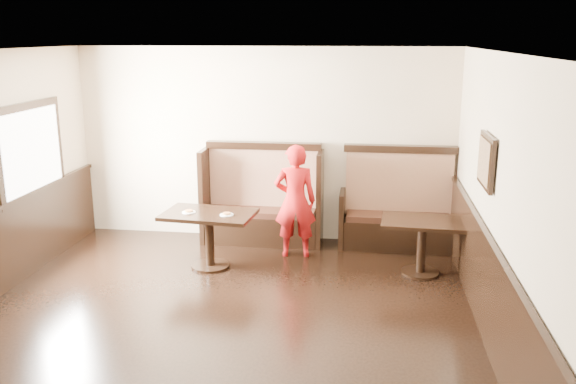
% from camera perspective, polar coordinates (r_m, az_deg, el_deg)
% --- Properties ---
extents(ground, '(7.00, 7.00, 0.00)m').
position_cam_1_polar(ground, '(6.12, -7.83, -14.55)').
color(ground, black).
rests_on(ground, ground).
extents(room_shell, '(7.00, 7.00, 7.00)m').
position_cam_1_polar(room_shell, '(6.16, -10.05, -7.55)').
color(room_shell, beige).
rests_on(room_shell, ground).
extents(booth_main, '(1.75, 0.72, 1.45)m').
position_cam_1_polar(booth_main, '(8.91, -2.38, -1.32)').
color(booth_main, black).
rests_on(booth_main, ground).
extents(booth_neighbor, '(1.65, 0.72, 1.45)m').
position_cam_1_polar(booth_neighbor, '(8.80, 10.24, -2.06)').
color(booth_neighbor, black).
rests_on(booth_neighbor, ground).
extents(table_main, '(1.22, 0.83, 0.74)m').
position_cam_1_polar(table_main, '(7.94, -7.39, -3.12)').
color(table_main, black).
rests_on(table_main, ground).
extents(table_neighbor, '(1.06, 0.73, 0.71)m').
position_cam_1_polar(table_neighbor, '(7.85, 12.44, -3.85)').
color(table_neighbor, black).
rests_on(table_neighbor, ground).
extents(child, '(0.61, 0.44, 1.55)m').
position_cam_1_polar(child, '(8.22, 0.67, -0.85)').
color(child, '#AF1213').
rests_on(child, ground).
extents(pizza_plate_left, '(0.18, 0.18, 0.03)m').
position_cam_1_polar(pizza_plate_left, '(7.93, -9.26, -1.83)').
color(pizza_plate_left, white).
rests_on(pizza_plate_left, table_main).
extents(pizza_plate_right, '(0.17, 0.17, 0.03)m').
position_cam_1_polar(pizza_plate_right, '(7.76, -5.76, -2.08)').
color(pizza_plate_right, white).
rests_on(pizza_plate_right, table_main).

